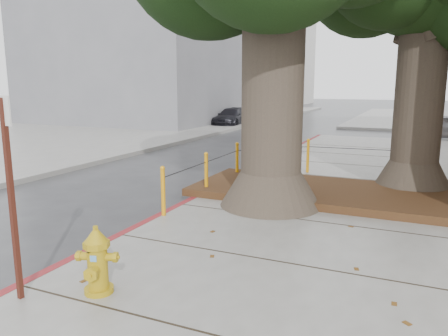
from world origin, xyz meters
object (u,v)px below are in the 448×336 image
at_px(fire_hydrant, 97,261).
at_px(car_silver, 447,127).
at_px(signpost, 11,188).
at_px(car_dark, 231,117).

relative_size(fire_hydrant, car_silver, 0.24).
xyz_separation_m(signpost, car_dark, (-6.59, 21.57, -0.91)).
distance_m(signpost, car_silver, 20.22).
distance_m(fire_hydrant, car_silver, 19.56).
bearing_deg(fire_hydrant, car_dark, 90.06).
bearing_deg(fire_hydrant, car_silver, 57.60).
bearing_deg(car_silver, car_dark, 77.86).
distance_m(car_silver, car_dark, 12.01).
bearing_deg(car_silver, signpost, 162.69).
relative_size(fire_hydrant, signpost, 0.36).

